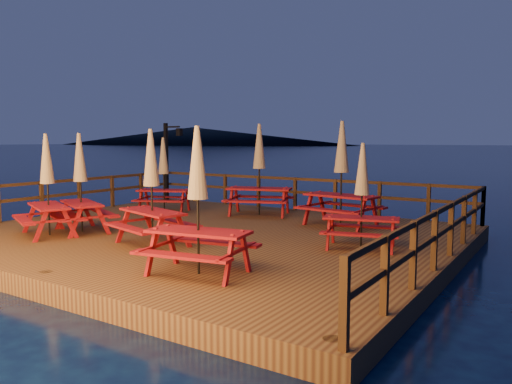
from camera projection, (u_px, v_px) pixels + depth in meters
ground at (206, 247)px, 12.87m from camera, size 500.00×500.00×0.00m
deck at (205, 240)px, 12.84m from camera, size 12.00×10.00×0.40m
deck_piles at (206, 259)px, 12.90m from camera, size 11.44×9.44×1.40m
railing at (244, 196)px, 14.23m from camera, size 11.80×9.75×1.10m
lamp_post at (169, 154)px, 19.34m from camera, size 0.85×0.18×3.00m
headland_left at (192, 136)px, 257.40m from camera, size 180.00×84.00×9.00m
picnic_table_0 at (341, 172)px, 13.61m from camera, size 2.21×1.91×2.87m
picnic_table_1 at (47, 183)px, 12.26m from camera, size 2.19×2.03×2.51m
picnic_table_2 at (80, 181)px, 12.74m from camera, size 2.21×2.06×2.53m
picnic_table_3 at (164, 173)px, 16.28m from camera, size 2.12×1.97×2.43m
picnic_table_4 at (362, 194)px, 10.77m from camera, size 1.89×1.69×2.29m
picnic_table_5 at (152, 185)px, 11.12m from camera, size 2.16×1.94×2.60m
picnic_table_6 at (259, 168)px, 15.59m from camera, size 2.43×2.22×2.85m
picnic_table_7 at (198, 198)px, 8.69m from camera, size 2.05×1.79×2.60m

